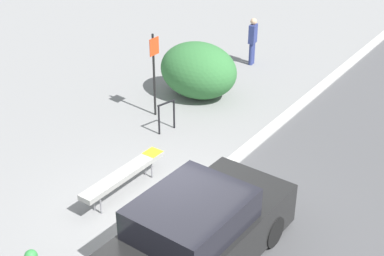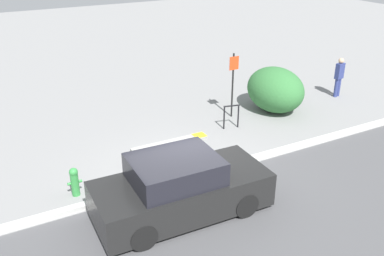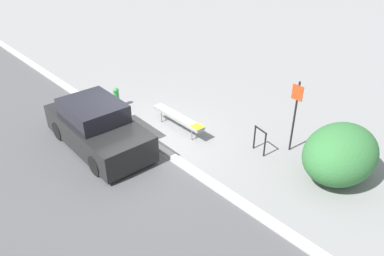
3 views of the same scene
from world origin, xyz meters
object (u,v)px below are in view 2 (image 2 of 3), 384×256
(bench, at_px, (170,144))
(sign_post, at_px, (233,79))
(fire_hydrant, at_px, (75,181))
(parked_car_near, at_px, (180,189))
(bike_rack, at_px, (231,114))
(pedestrian, at_px, (339,76))

(bench, xyz_separation_m, sign_post, (3.28, 1.77, 0.91))
(fire_hydrant, distance_m, parked_car_near, 2.76)
(bike_rack, relative_size, parked_car_near, 0.20)
(bike_rack, bearing_deg, sign_post, 55.40)
(bench, distance_m, pedestrian, 8.26)
(bike_rack, distance_m, parked_car_near, 5.03)
(bench, bearing_deg, parked_car_near, -110.23)
(parked_car_near, bearing_deg, bench, 70.99)
(fire_hydrant, height_order, parked_car_near, parked_car_near)
(parked_car_near, bearing_deg, pedestrian, 25.58)
(bench, bearing_deg, pedestrian, 11.04)
(fire_hydrant, bearing_deg, parked_car_near, -44.38)
(sign_post, bearing_deg, parked_car_near, -134.74)
(sign_post, distance_m, parked_car_near, 6.04)
(bench, relative_size, fire_hydrant, 3.00)
(parked_car_near, bearing_deg, fire_hydrant, 137.40)
(fire_hydrant, height_order, pedestrian, pedestrian)
(bench, xyz_separation_m, parked_car_near, (-0.95, -2.49, 0.19))
(bike_rack, distance_m, fire_hydrant, 5.83)
(bench, bearing_deg, fire_hydrant, -168.25)
(fire_hydrant, bearing_deg, bench, 11.19)
(sign_post, distance_m, fire_hydrant, 6.68)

